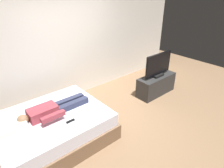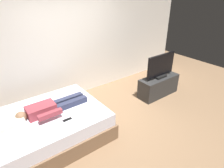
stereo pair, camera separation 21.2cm
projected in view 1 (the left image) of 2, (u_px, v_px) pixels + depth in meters
ground_plane at (111, 127)px, 3.92m from camera, size 10.00×10.00×0.00m
back_wall at (79, 39)px, 4.64m from camera, size 6.40×0.10×2.80m
bed at (53, 128)px, 3.47m from camera, size 1.93×1.53×0.54m
pillow at (10, 129)px, 2.95m from camera, size 0.48×0.34×0.12m
person at (50, 110)px, 3.35m from camera, size 1.26×0.46×0.18m
remote at (70, 121)px, 3.20m from camera, size 0.15×0.04×0.02m
tv_stand at (156, 85)px, 5.02m from camera, size 1.10×0.40×0.50m
tv at (158, 65)px, 4.78m from camera, size 0.88×0.20×0.59m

